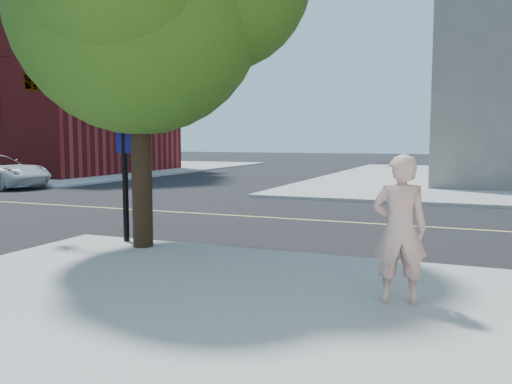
% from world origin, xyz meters
% --- Properties ---
extents(ground, '(140.00, 140.00, 0.00)m').
position_xyz_m(ground, '(0.00, 0.00, 0.00)').
color(ground, black).
rests_on(ground, ground).
extents(road_ew, '(140.00, 9.00, 0.01)m').
position_xyz_m(road_ew, '(0.00, 4.50, 0.01)').
color(road_ew, black).
rests_on(road_ew, ground).
extents(sidewalk_nw, '(26.00, 25.00, 0.12)m').
position_xyz_m(sidewalk_nw, '(-23.00, 21.50, 0.06)').
color(sidewalk_nw, '#9E9E9E').
rests_on(sidewalk_nw, ground).
extents(church, '(15.20, 12.00, 14.40)m').
position_xyz_m(church, '(-20.00, 18.00, 7.18)').
color(church, maroon).
rests_on(church, sidewalk_nw).
extents(man_on_phone, '(0.77, 0.61, 1.87)m').
position_xyz_m(man_on_phone, '(5.89, -2.42, 1.06)').
color(man_on_phone, beige).
rests_on(man_on_phone, sidewalk_se).
extents(signal_pole, '(3.62, 0.41, 4.09)m').
position_xyz_m(signal_pole, '(-1.71, -0.30, 3.46)').
color(signal_pole, black).
rests_on(signal_pole, sidewalk_se).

